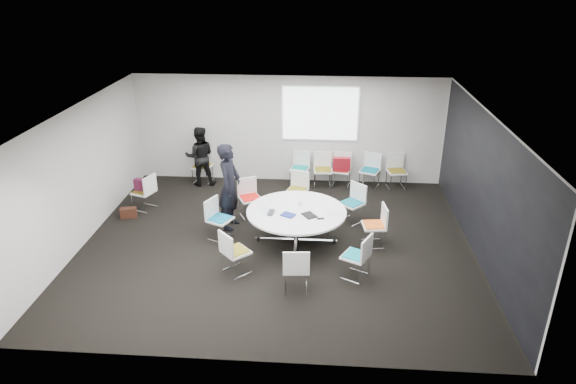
# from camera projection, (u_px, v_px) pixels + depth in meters

# --- Properties ---
(room_shell) EXTENTS (8.08, 7.08, 2.88)m
(room_shell) POSITION_uv_depth(u_px,v_px,m) (281.00, 182.00, 10.13)
(room_shell) COLOR black
(room_shell) RESTS_ON ground
(conference_table) EXTENTS (2.04, 2.04, 0.73)m
(conference_table) POSITION_uv_depth(u_px,v_px,m) (296.00, 220.00, 10.54)
(conference_table) COLOR silver
(conference_table) RESTS_ON ground
(projection_screen) EXTENTS (1.90, 0.03, 1.35)m
(projection_screen) POSITION_uv_depth(u_px,v_px,m) (320.00, 114.00, 13.05)
(projection_screen) COLOR white
(projection_screen) RESTS_ON room_shell
(chair_ring_a) EXTENTS (0.50, 0.51, 0.88)m
(chair_ring_a) POSITION_uv_depth(u_px,v_px,m) (374.00, 233.00, 10.53)
(chair_ring_a) COLOR silver
(chair_ring_a) RESTS_ON ground
(chair_ring_b) EXTENTS (0.64, 0.64, 0.88)m
(chair_ring_b) POSITION_uv_depth(u_px,v_px,m) (352.00, 210.00, 11.51)
(chair_ring_b) COLOR silver
(chair_ring_b) RESTS_ON ground
(chair_ring_c) EXTENTS (0.57, 0.57, 0.88)m
(chair_ring_c) POSITION_uv_depth(u_px,v_px,m) (297.00, 197.00, 12.16)
(chair_ring_c) COLOR silver
(chair_ring_c) RESTS_ON ground
(chair_ring_d) EXTENTS (0.61, 0.61, 0.88)m
(chair_ring_d) POSITION_uv_depth(u_px,v_px,m) (250.00, 205.00, 11.77)
(chair_ring_d) COLOR silver
(chair_ring_d) RESTS_ON ground
(chair_ring_e) EXTENTS (0.60, 0.61, 0.88)m
(chair_ring_e) POSITION_uv_depth(u_px,v_px,m) (220.00, 226.00, 10.80)
(chair_ring_e) COLOR silver
(chair_ring_e) RESTS_ON ground
(chair_ring_f) EXTENTS (0.64, 0.64, 0.88)m
(chair_ring_f) POSITION_uv_depth(u_px,v_px,m) (236.00, 260.00, 9.58)
(chair_ring_f) COLOR silver
(chair_ring_f) RESTS_ON ground
(chair_ring_g) EXTENTS (0.49, 0.48, 0.88)m
(chair_ring_g) POSITION_uv_depth(u_px,v_px,m) (296.00, 276.00, 9.07)
(chair_ring_g) COLOR silver
(chair_ring_g) RESTS_ON ground
(chair_ring_h) EXTENTS (0.61, 0.62, 0.88)m
(chair_ring_h) POSITION_uv_depth(u_px,v_px,m) (356.00, 264.00, 9.44)
(chair_ring_h) COLOR silver
(chair_ring_h) RESTS_ON ground
(chair_back_a) EXTENTS (0.54, 0.53, 0.88)m
(chair_back_a) POSITION_uv_depth(u_px,v_px,m) (300.00, 175.00, 13.46)
(chair_back_a) COLOR silver
(chair_back_a) RESTS_ON ground
(chair_back_b) EXTENTS (0.49, 0.48, 0.88)m
(chair_back_b) POSITION_uv_depth(u_px,v_px,m) (323.00, 176.00, 13.37)
(chair_back_b) COLOR silver
(chair_back_b) RESTS_ON ground
(chair_back_c) EXTENTS (0.53, 0.53, 0.88)m
(chair_back_c) POSITION_uv_depth(u_px,v_px,m) (341.00, 176.00, 13.38)
(chair_back_c) COLOR silver
(chair_back_c) RESTS_ON ground
(chair_back_d) EXTENTS (0.59, 0.58, 0.88)m
(chair_back_d) POSITION_uv_depth(u_px,v_px,m) (369.00, 177.00, 13.33)
(chair_back_d) COLOR silver
(chair_back_d) RESTS_ON ground
(chair_back_e) EXTENTS (0.53, 0.52, 0.88)m
(chair_back_e) POSITION_uv_depth(u_px,v_px,m) (396.00, 177.00, 13.29)
(chair_back_e) COLOR silver
(chair_back_e) RESTS_ON ground
(chair_spare_left) EXTENTS (0.58, 0.59, 0.88)m
(chair_spare_left) POSITION_uv_depth(u_px,v_px,m) (145.00, 198.00, 12.09)
(chair_spare_left) COLOR silver
(chair_spare_left) RESTS_ON ground
(chair_person_back) EXTENTS (0.54, 0.53, 0.88)m
(chair_person_back) POSITION_uv_depth(u_px,v_px,m) (203.00, 172.00, 13.63)
(chair_person_back) COLOR silver
(chair_person_back) RESTS_ON ground
(person_main) EXTENTS (0.56, 0.76, 1.92)m
(person_main) POSITION_uv_depth(u_px,v_px,m) (230.00, 186.00, 11.01)
(person_main) COLOR black
(person_main) RESTS_ON ground
(person_back) EXTENTS (0.87, 0.74, 1.57)m
(person_back) POSITION_uv_depth(u_px,v_px,m) (200.00, 156.00, 13.27)
(person_back) COLOR black
(person_back) RESTS_ON ground
(laptop) EXTENTS (0.22, 0.31, 0.02)m
(laptop) POSITION_uv_depth(u_px,v_px,m) (273.00, 213.00, 10.35)
(laptop) COLOR #333338
(laptop) RESTS_ON conference_table
(laptop_lid) EXTENTS (0.08, 0.30, 0.22)m
(laptop_lid) POSITION_uv_depth(u_px,v_px,m) (265.00, 204.00, 10.42)
(laptop_lid) COLOR silver
(laptop_lid) RESTS_ON conference_table
(notebook_black) EXTENTS (0.35, 0.37, 0.02)m
(notebook_black) POSITION_uv_depth(u_px,v_px,m) (309.00, 215.00, 10.24)
(notebook_black) COLOR black
(notebook_black) RESTS_ON conference_table
(tablet_folio) EXTENTS (0.32, 0.30, 0.03)m
(tablet_folio) POSITION_uv_depth(u_px,v_px,m) (288.00, 215.00, 10.25)
(tablet_folio) COLOR navy
(tablet_folio) RESTS_ON conference_table
(papers_right) EXTENTS (0.37, 0.35, 0.00)m
(papers_right) POSITION_uv_depth(u_px,v_px,m) (329.00, 206.00, 10.66)
(papers_right) COLOR white
(papers_right) RESTS_ON conference_table
(papers_front) EXTENTS (0.34, 0.27, 0.00)m
(papers_front) POSITION_uv_depth(u_px,v_px,m) (334.00, 213.00, 10.35)
(papers_front) COLOR silver
(papers_front) RESTS_ON conference_table
(cup) EXTENTS (0.08, 0.08, 0.09)m
(cup) POSITION_uv_depth(u_px,v_px,m) (300.00, 203.00, 10.68)
(cup) COLOR white
(cup) RESTS_ON conference_table
(phone) EXTENTS (0.15, 0.09, 0.01)m
(phone) POSITION_uv_depth(u_px,v_px,m) (321.00, 219.00, 10.12)
(phone) COLOR black
(phone) RESTS_ON conference_table
(maroon_bag) EXTENTS (0.42, 0.22, 0.28)m
(maroon_bag) POSITION_uv_depth(u_px,v_px,m) (143.00, 185.00, 11.96)
(maroon_bag) COLOR #4B142C
(maroon_bag) RESTS_ON chair_spare_left
(brown_bag) EXTENTS (0.39, 0.24, 0.24)m
(brown_bag) POSITION_uv_depth(u_px,v_px,m) (129.00, 213.00, 11.75)
(brown_bag) COLOR #361B11
(brown_bag) RESTS_ON ground
(red_jacket) EXTENTS (0.44, 0.16, 0.36)m
(red_jacket) POSITION_uv_depth(u_px,v_px,m) (342.00, 164.00, 13.00)
(red_jacket) COLOR maroon
(red_jacket) RESTS_ON chair_back_c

